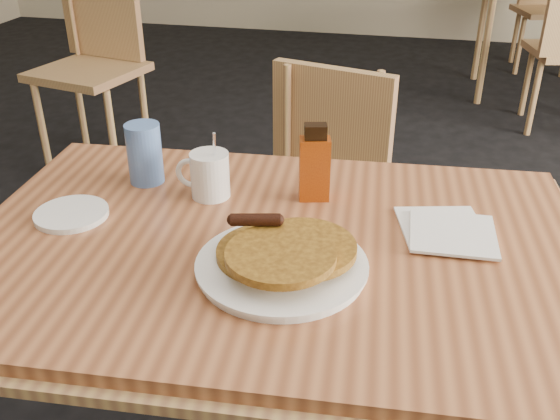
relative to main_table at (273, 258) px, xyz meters
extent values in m
cube|color=#AD683D|center=(0.00, 0.00, 0.02)|extent=(1.26, 0.89, 0.04)
cube|color=tan|center=(0.00, 0.00, 0.01)|extent=(1.30, 0.93, 0.02)
cylinder|color=tan|center=(0.52, 0.32, -0.35)|extent=(0.04, 0.04, 0.71)
cylinder|color=tan|center=(0.63, 3.20, -0.35)|extent=(0.04, 0.04, 0.71)
cube|color=tan|center=(-0.01, 0.62, -0.29)|extent=(0.48, 0.48, 0.04)
cube|color=tan|center=(-0.01, 0.80, -0.06)|extent=(0.39, 0.15, 0.43)
cylinder|color=tan|center=(-0.17, 0.46, -0.51)|extent=(0.04, 0.04, 0.40)
cylinder|color=tan|center=(0.15, 0.78, -0.51)|extent=(0.04, 0.04, 0.40)
cube|color=tan|center=(1.11, 4.13, -0.27)|extent=(0.51, 0.51, 0.04)
cylinder|color=tan|center=(0.94, 3.97, -0.50)|extent=(0.04, 0.04, 0.42)
cylinder|color=tan|center=(1.28, 4.30, -0.50)|extent=(0.04, 0.04, 0.42)
cylinder|color=tan|center=(0.89, 2.68, -0.49)|extent=(0.04, 0.04, 0.44)
cube|color=tan|center=(-1.36, 1.74, -0.21)|extent=(0.55, 0.55, 0.04)
cube|color=tan|center=(-1.36, 1.95, 0.06)|extent=(0.46, 0.14, 0.51)
cylinder|color=tan|center=(-1.55, 1.55, -0.47)|extent=(0.04, 0.04, 0.47)
cylinder|color=tan|center=(-1.18, 1.93, -0.47)|extent=(0.04, 0.04, 0.47)
cylinder|color=white|center=(0.04, -0.10, 0.05)|extent=(0.30, 0.30, 0.02)
cylinder|color=white|center=(0.04, -0.10, 0.06)|extent=(0.31, 0.31, 0.01)
cylinder|color=#A97523|center=(0.01, -0.08, 0.07)|extent=(0.19, 0.19, 0.01)
cylinder|color=#A97523|center=(0.07, -0.08, 0.08)|extent=(0.20, 0.20, 0.01)
cylinder|color=#A97523|center=(0.05, -0.13, 0.10)|extent=(0.19, 0.19, 0.01)
cylinder|color=black|center=(-0.02, -0.06, 0.12)|extent=(0.09, 0.04, 0.02)
cylinder|color=white|center=(-0.18, 0.15, 0.09)|extent=(0.08, 0.08, 0.10)
torus|color=white|center=(-0.22, 0.15, 0.09)|extent=(0.07, 0.01, 0.07)
cylinder|color=black|center=(-0.18, 0.15, 0.13)|extent=(0.07, 0.07, 0.01)
cylinder|color=silver|center=(-0.16, 0.15, 0.13)|extent=(0.03, 0.05, 0.15)
cube|color=maroon|center=(0.05, 0.19, 0.11)|extent=(0.07, 0.06, 0.14)
cube|color=black|center=(0.05, 0.19, 0.20)|extent=(0.05, 0.04, 0.03)
cube|color=white|center=(0.32, 0.12, 0.04)|extent=(0.20, 0.20, 0.01)
cube|color=white|center=(0.34, 0.09, 0.05)|extent=(0.17, 0.17, 0.01)
cylinder|color=#557DC7|center=(-0.34, 0.19, 0.11)|extent=(0.10, 0.10, 0.14)
cylinder|color=white|center=(-0.43, 0.00, 0.05)|extent=(0.18, 0.18, 0.01)
camera|label=1|loc=(0.25, -1.00, 0.68)|focal=40.00mm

